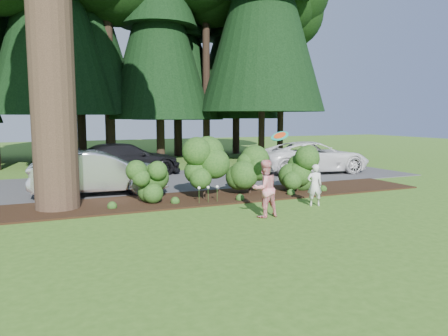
% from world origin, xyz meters
% --- Properties ---
extents(ground, '(80.00, 80.00, 0.00)m').
position_xyz_m(ground, '(0.00, 0.00, 0.00)').
color(ground, '#355D1A').
rests_on(ground, ground).
extents(mulch_bed, '(16.00, 2.50, 0.05)m').
position_xyz_m(mulch_bed, '(0.00, 3.25, 0.03)').
color(mulch_bed, black).
rests_on(mulch_bed, ground).
extents(driveway, '(22.00, 6.00, 0.03)m').
position_xyz_m(driveway, '(0.00, 7.50, 0.01)').
color(driveway, '#38383A').
rests_on(driveway, ground).
extents(shrub_row, '(6.53, 1.60, 1.61)m').
position_xyz_m(shrub_row, '(0.77, 3.14, 0.81)').
color(shrub_row, '#183D12').
rests_on(shrub_row, ground).
extents(lily_cluster, '(0.69, 0.09, 0.57)m').
position_xyz_m(lily_cluster, '(-0.30, 2.40, 0.50)').
color(lily_cluster, '#183D12').
rests_on(lily_cluster, ground).
extents(car_silver_wagon, '(4.60, 1.89, 1.48)m').
position_xyz_m(car_silver_wagon, '(-3.16, 5.33, 0.77)').
color(car_silver_wagon, silver).
rests_on(car_silver_wagon, driveway).
extents(car_white_suv, '(5.59, 3.20, 1.47)m').
position_xyz_m(car_white_suv, '(6.98, 7.24, 0.76)').
color(car_white_suv, silver).
rests_on(car_white_suv, driveway).
extents(car_dark_suv, '(5.12, 2.40, 1.45)m').
position_xyz_m(car_dark_suv, '(-1.36, 9.80, 0.75)').
color(car_dark_suv, black).
rests_on(car_dark_suv, driveway).
extents(child, '(0.53, 0.43, 1.27)m').
position_xyz_m(child, '(2.54, 0.86, 0.64)').
color(child, silver).
rests_on(child, ground).
extents(adult, '(0.81, 0.67, 1.55)m').
position_xyz_m(adult, '(0.44, 0.17, 0.78)').
color(adult, red).
rests_on(adult, ground).
extents(frisbee, '(0.52, 0.51, 0.34)m').
position_xyz_m(frisbee, '(1.37, 0.98, 2.13)').
color(frisbee, teal).
rests_on(frisbee, ground).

